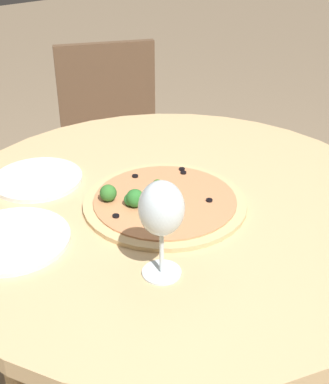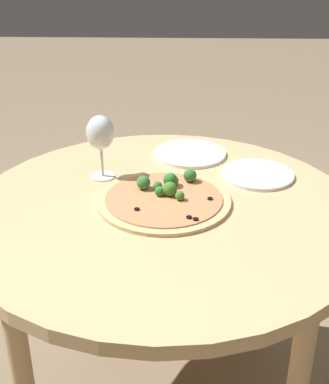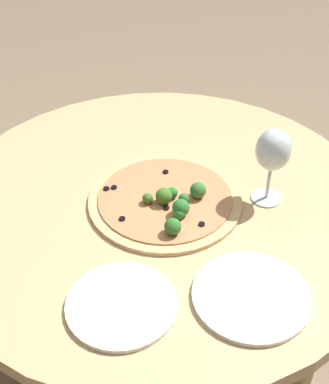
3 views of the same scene
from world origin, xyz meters
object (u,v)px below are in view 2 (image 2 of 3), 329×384
object	(u,v)px
wine_glass	(100,134)
plate_far	(190,153)
plate_near	(258,174)
pizza	(165,197)

from	to	relation	value
wine_glass	plate_far	bearing A→B (deg)	123.51
wine_glass	plate_near	bearing A→B (deg)	92.47
wine_glass	plate_near	size ratio (longest dim) A/B	0.89
plate_near	plate_far	size ratio (longest dim) A/B	0.93
plate_far	plate_near	bearing A→B (deg)	52.28
pizza	wine_glass	bearing A→B (deg)	-127.72
plate_near	pizza	bearing A→B (deg)	-58.43
wine_glass	plate_near	distance (m)	0.46
plate_near	wine_glass	bearing A→B (deg)	-87.53
pizza	plate_near	size ratio (longest dim) A/B	1.70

